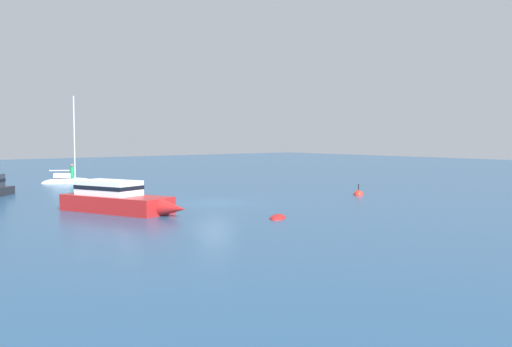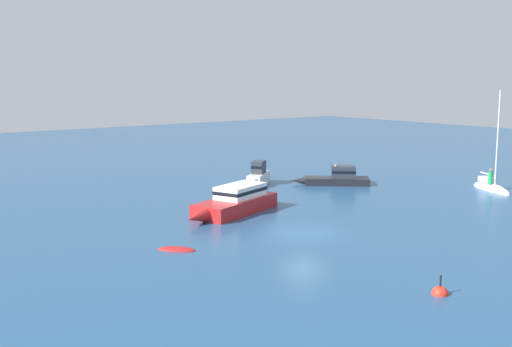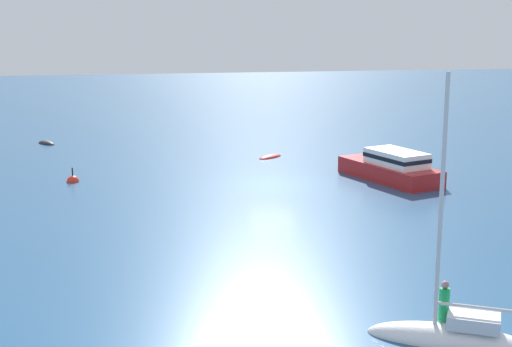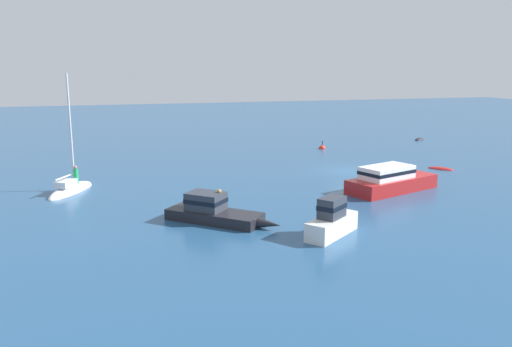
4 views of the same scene
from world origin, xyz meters
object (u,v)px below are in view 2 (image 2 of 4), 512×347
Objects in this scene: rib at (177,250)px; sloop at (491,188)px; channel_buoy at (440,294)px; launch at (235,202)px; powerboat at (258,176)px; motor_cruiser at (337,178)px.

sloop is at bearing -130.74° from rib.
sloop is 7.17× the size of channel_buoy.
launch is 4.00× the size of rib.
launch is at bearing 82.11° from channel_buoy.
channel_buoy is (-10.48, -26.12, -0.76)m from powerboat.
rib is at bearing 15.78° from launch.
rib is 0.37× the size of motor_cruiser.
sloop is 4.00× the size of rib.
launch reaches higher than motor_cruiser.
powerboat is at bearing 6.46° from motor_cruiser.
channel_buoy is (-2.56, -18.47, -0.77)m from launch.
sloop is 1.46× the size of motor_cruiser.
channel_buoy reaches higher than rib.
launch is 14.03m from motor_cruiser.
launch is 1.46× the size of motor_cruiser.
sloop is at bearing 145.51° from launch.
powerboat reaches higher than launch.
launch is 9.76m from rib.
channel_buoy is at bearing 30.28° from powerboat.
motor_cruiser is 1.40× the size of powerboat.
sloop is 2.05× the size of powerboat.
channel_buoy is at bearing 95.51° from motor_cruiser.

